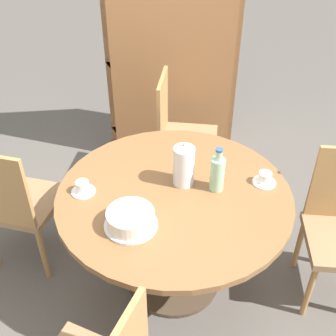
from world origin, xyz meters
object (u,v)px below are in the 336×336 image
Objects in this scene: chair_a at (17,202)px; bookshelf at (172,54)px; cake_main at (131,219)px; chair_d at (180,133)px; cup_a at (83,188)px; coffee_pot at (184,165)px; water_bottle at (217,173)px; cup_b at (265,179)px.

bookshelf is at bearing -110.01° from chair_a.
chair_d is at bearing 71.27° from cake_main.
chair_a is 1.00× the size of chair_d.
chair_a is at bearing 153.19° from cup_a.
chair_d is at bearing 54.23° from cup_a.
chair_a is 3.54× the size of cake_main.
cake_main is at bearing 164.35° from chair_a.
coffee_pot is 0.55m from cup_a.
coffee_pot is at bearing 45.42° from cake_main.
water_bottle is at bearing -162.19° from chair_d.
cake_main is 0.37m from cup_a.
coffee_pot is 2.06× the size of cup_b.
cup_a is (-0.24, 0.28, -0.01)m from cake_main.
cup_a is 1.00× the size of cup_b.
cake_main is (0.68, -0.50, 0.27)m from chair_a.
bookshelf is (0.00, 0.58, 0.38)m from chair_d.
chair_d is 0.53× the size of bookshelf.
bookshelf is 1.52m from water_bottle.
cake_main is (-0.30, -0.30, -0.08)m from coffee_pot.
chair_d reaches higher than cake_main.
cake_main reaches higher than cup_b.
coffee_pot is at bearing -172.97° from chair_d.
chair_d is 3.50× the size of coffee_pot.
cake_main is (-0.40, -1.75, -0.11)m from bookshelf.
bookshelf is 1.45m from coffee_pot.
cake_main is at bearing -49.03° from cup_a.
chair_d is 3.59× the size of water_bottle.
chair_d is 1.12m from cup_a.
cup_a and cup_b have the same top height.
bookshelf reaches higher than cake_main.
cup_b is (1.42, -0.25, 0.25)m from chair_a.
water_bottle is (0.07, -0.94, 0.33)m from chair_d.
cup_b is (0.74, 0.25, -0.01)m from cake_main.
cup_a is (-0.54, -0.02, -0.09)m from coffee_pot.
bookshelf is at bearing 92.62° from water_bottle.
chair_a reaches higher than cup_b.
coffee_pot reaches higher than chair_d.
water_bottle is 2.01× the size of cup_a.
bookshelf is at bearing 102.85° from cup_b.
bookshelf reaches higher than cup_a.
coffee_pot is (-0.10, -1.45, -0.03)m from bookshelf.
cup_a is (-0.64, -1.47, -0.13)m from bookshelf.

